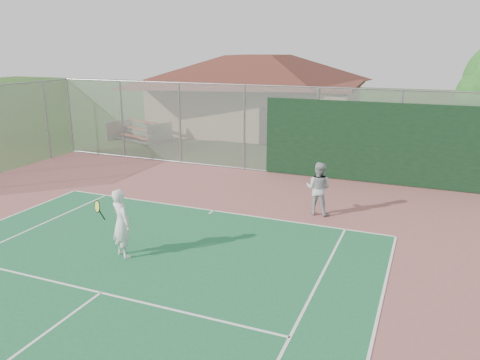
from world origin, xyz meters
name	(u,v)px	position (x,y,z in m)	size (l,w,h in m)	color
back_fence	(319,136)	(2.11, 16.98, 1.67)	(20.08, 0.11, 3.53)	gray
clubhouse	(258,86)	(-3.66, 25.91, 2.71)	(12.79, 8.92, 5.33)	tan
bleachers	(139,131)	(-8.64, 20.61, 0.54)	(3.27, 2.52, 1.02)	#973D23
player_white_front	(121,224)	(-0.64, 8.08, 0.87)	(0.97, 0.75, 1.72)	silver
player_grey_back	(318,189)	(3.08, 12.85, 0.81)	(0.84, 0.68, 1.63)	#A8AAAD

